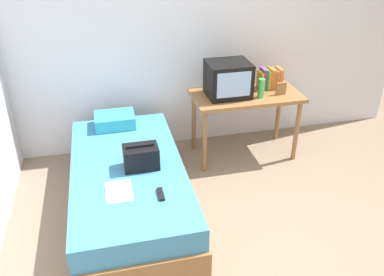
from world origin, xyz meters
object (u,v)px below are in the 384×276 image
at_px(water_bottle, 261,88).
at_px(book_row, 270,78).
at_px(bed, 129,188).
at_px(magazine, 119,191).
at_px(tv, 228,79).
at_px(handbag, 141,157).
at_px(picture_frame, 281,89).
at_px(remote_dark, 161,194).
at_px(desk, 246,102).
at_px(pillow, 115,120).

relative_size(water_bottle, book_row, 0.80).
height_order(bed, magazine, magazine).
distance_m(tv, handbag, 1.33).
xyz_separation_m(picture_frame, handbag, (-1.58, -0.67, -0.22)).
bearing_deg(tv, water_bottle, -22.14).
height_order(bed, remote_dark, remote_dark).
relative_size(water_bottle, remote_dark, 1.29).
relative_size(tv, handbag, 1.47).
xyz_separation_m(water_bottle, handbag, (-1.34, -0.65, -0.25)).
bearing_deg(book_row, tv, -169.35).
relative_size(desk, picture_frame, 8.70).
height_order(tv, remote_dark, tv).
height_order(picture_frame, remote_dark, picture_frame).
distance_m(bed, remote_dark, 0.60).
distance_m(bed, water_bottle, 1.69).
xyz_separation_m(desk, magazine, (-1.45, -1.09, -0.15)).
bearing_deg(remote_dark, pillow, 101.83).
relative_size(book_row, pillow, 0.62).
bearing_deg(desk, handbag, -147.89).
bearing_deg(pillow, picture_frame, -5.36).
height_order(tv, magazine, tv).
relative_size(water_bottle, picture_frame, 1.50).
distance_m(bed, magazine, 0.47).
distance_m(bed, desk, 1.58).
distance_m(water_bottle, remote_dark, 1.69).
height_order(book_row, remote_dark, book_row).
height_order(pillow, handbag, handbag).
bearing_deg(water_bottle, magazine, -148.20).
xyz_separation_m(picture_frame, magazine, (-1.80, -0.99, -0.31)).
bearing_deg(desk, book_row, 19.48).
xyz_separation_m(pillow, magazine, (-0.05, -1.15, -0.06)).
relative_size(picture_frame, remote_dark, 0.86).
xyz_separation_m(desk, picture_frame, (0.35, -0.10, 0.16)).
xyz_separation_m(water_bottle, remote_dark, (-1.25, -1.09, -0.34)).
bearing_deg(water_bottle, pillow, 173.13).
distance_m(water_bottle, magazine, 1.88).
height_order(picture_frame, handbag, picture_frame).
bearing_deg(magazine, pillow, 87.53).
distance_m(pillow, magazine, 1.16).
distance_m(book_row, pillow, 1.73).
xyz_separation_m(tv, remote_dark, (-0.93, -1.22, -0.42)).
bearing_deg(remote_dark, desk, 46.87).
height_order(bed, desk, desk).
xyz_separation_m(tv, pillow, (-1.19, 0.05, -0.36)).
relative_size(bed, water_bottle, 9.97).
xyz_separation_m(desk, tv, (-0.21, 0.01, 0.28)).
bearing_deg(pillow, desk, -2.54).
relative_size(tv, book_row, 1.75).
height_order(handbag, remote_dark, handbag).
bearing_deg(water_bottle, picture_frame, 4.58).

